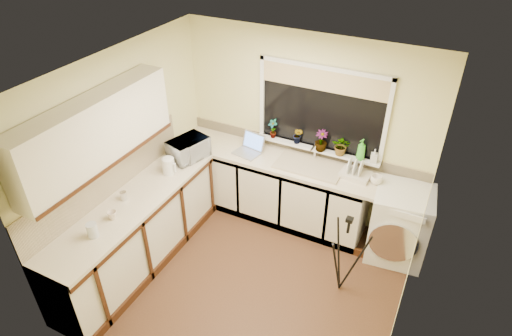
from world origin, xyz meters
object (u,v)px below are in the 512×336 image
object	(u,v)px
kettle	(168,166)
microwave	(188,149)
tripod	(344,255)
cup_back	(376,180)
steel_jar	(124,196)
glass_jug	(92,230)
plant_d	(342,146)
washing_machine	(399,224)
dish_rack	(355,175)
soap_bottle_green	(361,150)
soap_bottle_clear	(374,156)
plant_c	(321,141)
plant_b	(298,136)
cup_left	(112,215)
laptop	(250,147)
plant_a	(273,129)

from	to	relation	value
kettle	microwave	bearing A→B (deg)	86.30
tripod	cup_back	distance (m)	0.99
tripod	steel_jar	xyz separation A→B (m)	(-2.34, -0.65, 0.44)
glass_jug	plant_d	size ratio (longest dim) A/B	0.63
washing_machine	dish_rack	xyz separation A→B (m)	(-0.61, 0.08, 0.47)
soap_bottle_green	soap_bottle_clear	world-z (taller)	soap_bottle_green
kettle	steel_jar	bearing A→B (deg)	-102.02
kettle	plant_c	bearing A→B (deg)	35.05
microwave	soap_bottle_green	xyz separation A→B (m)	(1.99, 0.69, 0.15)
kettle	plant_d	world-z (taller)	plant_d
plant_c	plant_b	bearing A→B (deg)	174.76
steel_jar	microwave	xyz separation A→B (m)	(0.16, 1.03, 0.08)
glass_jug	cup_back	distance (m)	3.12
dish_rack	cup_back	bearing A→B (deg)	-2.74
tripod	cup_left	xyz separation A→B (m)	(-2.23, -0.95, 0.43)
glass_jug	cup_left	bearing A→B (deg)	92.49
laptop	tripod	size ratio (longest dim) A/B	0.37
washing_machine	glass_jug	xyz separation A→B (m)	(-2.64, -2.08, 0.52)
dish_rack	plant_c	distance (m)	0.58
washing_machine	steel_jar	distance (m)	3.18
plant_c	cup_back	xyz separation A→B (m)	(0.75, -0.18, -0.23)
kettle	steel_jar	size ratio (longest dim) A/B	1.97
plant_a	soap_bottle_clear	xyz separation A→B (m)	(1.31, -0.01, -0.04)
tripod	microwave	xyz separation A→B (m)	(-2.18, 0.39, 0.52)
steel_jar	tripod	bearing A→B (deg)	15.48
tripod	cup_back	xyz separation A→B (m)	(0.06, 0.88, 0.44)
plant_a	tripod	bearing A→B (deg)	-38.89
washing_machine	plant_c	world-z (taller)	plant_c
tripod	plant_b	distance (m)	1.62
dish_rack	soap_bottle_green	distance (m)	0.30
plant_b	plant_c	bearing A→B (deg)	-5.24
plant_b	cup_back	distance (m)	1.10
kettle	soap_bottle_clear	world-z (taller)	soap_bottle_clear
tripod	plant_b	size ratio (longest dim) A/B	4.59
laptop	cup_left	xyz separation A→B (m)	(-0.67, -1.81, -0.02)
plant_d	soap_bottle_clear	size ratio (longest dim) A/B	1.41
microwave	plant_c	distance (m)	1.65
steel_jar	soap_bottle_clear	bearing A→B (deg)	36.87
laptop	plant_c	world-z (taller)	plant_c
kettle	microwave	distance (m)	0.39
dish_rack	microwave	world-z (taller)	microwave
kettle	plant_c	size ratio (longest dim) A/B	0.73
laptop	steel_jar	distance (m)	1.70
tripod	soap_bottle_green	bearing A→B (deg)	89.63
dish_rack	plant_b	size ratio (longest dim) A/B	1.56
washing_machine	glass_jug	bearing A→B (deg)	-148.01
laptop	soap_bottle_clear	distance (m)	1.55
cup_left	washing_machine	bearing A→B (deg)	33.98
kettle	plant_d	size ratio (longest dim) A/B	0.80
washing_machine	plant_c	distance (m)	1.35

